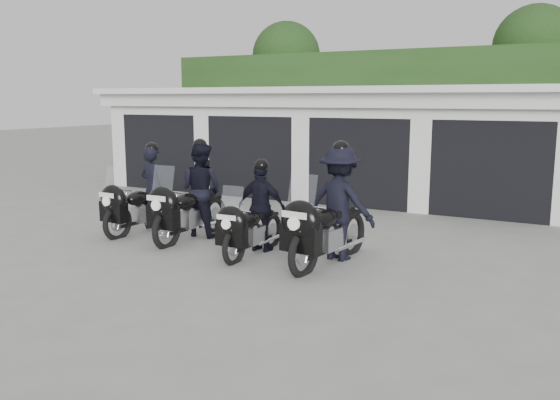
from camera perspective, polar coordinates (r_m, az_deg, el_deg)
The scene contains 7 objects.
ground at distance 10.05m, azimuth -3.98°, elevation -5.69°, with size 80.00×80.00×0.00m, color gray.
garage_block at distance 17.08m, azimuth 10.66°, elevation 5.40°, with size 16.40×6.80×2.96m.
background_vegetation at distance 21.63m, azimuth 15.75°, elevation 9.65°, with size 20.00×3.90×5.80m.
police_bike_a at distance 12.24m, azimuth -13.05°, elevation 0.39°, with size 0.71×2.13×1.85m.
police_bike_b at distance 11.52m, azimuth -8.19°, elevation 0.45°, with size 0.89×2.26×1.97m.
police_bike_c at distance 10.27m, azimuth -2.23°, elevation -1.23°, with size 0.93×1.95×1.69m.
police_bike_d at distance 9.74m, azimuth 5.26°, elevation -0.92°, with size 1.30×2.36×2.06m.
Camera 1 is at (5.21, -8.16, 2.67)m, focal length 38.00 mm.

